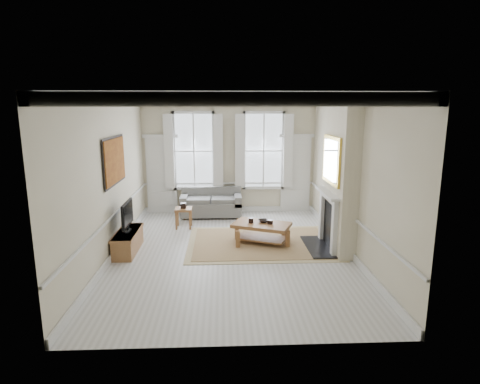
{
  "coord_description": "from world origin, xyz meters",
  "views": [
    {
      "loc": [
        -0.19,
        -8.52,
        3.21
      ],
      "look_at": [
        0.21,
        0.65,
        1.25
      ],
      "focal_mm": 30.0,
      "sensor_mm": 36.0,
      "label": 1
    }
  ],
  "objects_px": {
    "sofa": "(211,204)",
    "side_table": "(184,212)",
    "coffee_table": "(262,227)",
    "tv_stand": "(128,242)"
  },
  "relations": [
    {
      "from": "sofa",
      "to": "side_table",
      "type": "height_order",
      "value": "sofa"
    },
    {
      "from": "side_table",
      "to": "tv_stand",
      "type": "distance_m",
      "value": 2.1
    },
    {
      "from": "side_table",
      "to": "sofa",
      "type": "bearing_deg",
      "value": 58.58
    },
    {
      "from": "coffee_table",
      "to": "tv_stand",
      "type": "distance_m",
      "value": 3.09
    },
    {
      "from": "sofa",
      "to": "side_table",
      "type": "distance_m",
      "value": 1.37
    },
    {
      "from": "sofa",
      "to": "tv_stand",
      "type": "height_order",
      "value": "sofa"
    },
    {
      "from": "tv_stand",
      "to": "sofa",
      "type": "bearing_deg",
      "value": 58.67
    },
    {
      "from": "coffee_table",
      "to": "sofa",
      "type": "bearing_deg",
      "value": 139.83
    },
    {
      "from": "side_table",
      "to": "coffee_table",
      "type": "xyz_separation_m",
      "value": [
        1.97,
        -1.35,
        -0.02
      ]
    },
    {
      "from": "sofa",
      "to": "coffee_table",
      "type": "xyz_separation_m",
      "value": [
        1.26,
        -2.52,
        0.06
      ]
    }
  ]
}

